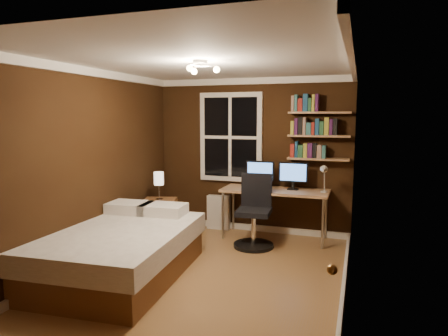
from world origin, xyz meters
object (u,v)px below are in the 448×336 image
(nightstand, at_px, (160,219))
(desk, at_px, (275,193))
(monitor_right, at_px, (293,176))
(desk_lamp, at_px, (324,179))
(bed, at_px, (119,250))
(monitor_left, at_px, (260,174))
(radiator, at_px, (219,212))
(bedside_lamp, at_px, (159,186))
(office_chair, at_px, (254,219))

(nightstand, xyz_separation_m, desk, (1.69, 0.58, 0.41))
(monitor_right, distance_m, desk_lamp, 0.50)
(monitor_right, bearing_deg, nightstand, -161.38)
(bed, height_order, monitor_left, monitor_left)
(radiator, xyz_separation_m, desk_lamp, (1.74, -0.30, 0.71))
(nightstand, distance_m, desk_lamp, 2.57)
(radiator, bearing_deg, desk, -12.38)
(bed, relative_size, radiator, 3.89)
(nightstand, bearing_deg, bed, -98.24)
(monitor_left, distance_m, desk_lamp, 1.01)
(bedside_lamp, bearing_deg, bed, -80.98)
(radiator, bearing_deg, bedside_lamp, -130.99)
(monitor_right, bearing_deg, bed, -129.17)
(bed, height_order, nightstand, bed)
(monitor_right, relative_size, desk_lamp, 1.01)
(radiator, height_order, desk, desk)
(monitor_right, relative_size, office_chair, 0.42)
(monitor_right, bearing_deg, radiator, 173.76)
(nightstand, relative_size, monitor_left, 1.38)
(nightstand, distance_m, office_chair, 1.50)
(desk_lamp, bearing_deg, monitor_right, 161.40)
(bedside_lamp, relative_size, monitor_left, 0.98)
(bedside_lamp, distance_m, monitor_right, 2.07)
(bed, height_order, radiator, bed)
(monitor_right, height_order, desk_lamp, desk_lamp)
(nightstand, distance_m, desk, 1.83)
(monitor_left, relative_size, monitor_right, 1.00)
(bed, xyz_separation_m, office_chair, (1.26, 1.57, 0.10))
(nightstand, bearing_deg, monitor_left, 7.39)
(monitor_right, bearing_deg, desk_lamp, -18.60)
(desk_lamp, xyz_separation_m, office_chair, (-0.94, -0.38, -0.59))
(office_chair, bearing_deg, desk, 61.94)
(bed, bearing_deg, desk_lamp, 37.42)
(radiator, bearing_deg, desk_lamp, -9.73)
(radiator, relative_size, desk, 0.35)
(monitor_left, bearing_deg, radiator, 169.47)
(bed, height_order, monitor_right, monitor_right)
(monitor_left, bearing_deg, office_chair, -84.36)
(bed, xyz_separation_m, desk, (1.46, 2.03, 0.41))
(nightstand, height_order, desk, desk)
(desk, bearing_deg, office_chair, -113.96)
(bed, distance_m, nightstand, 1.48)
(bed, relative_size, bedside_lamp, 5.09)
(bedside_lamp, bearing_deg, office_chair, 4.48)
(desk, bearing_deg, monitor_left, 162.45)
(bed, height_order, desk_lamp, desk_lamp)
(desk, height_order, monitor_left, monitor_left)
(nightstand, xyz_separation_m, bedside_lamp, (0.00, 0.00, 0.52))
(bedside_lamp, height_order, radiator, bedside_lamp)
(bedside_lamp, distance_m, desk, 1.79)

